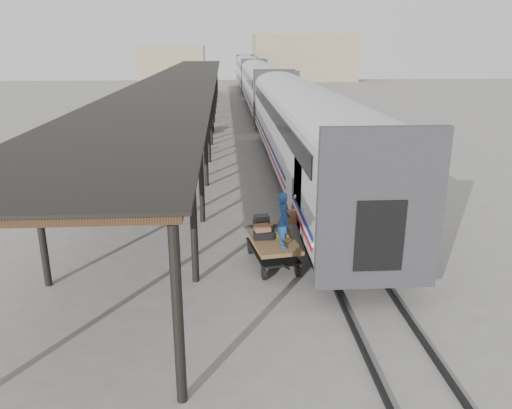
{
  "coord_description": "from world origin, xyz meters",
  "views": [
    {
      "loc": [
        -0.45,
        -14.91,
        6.44
      ],
      "look_at": [
        0.47,
        -0.3,
        1.7
      ],
      "focal_mm": 35.0,
      "sensor_mm": 36.0,
      "label": 1
    }
  ],
  "objects_px": {
    "porter": "(284,220)",
    "pedestrian": "(172,148)",
    "baggage_cart": "(272,245)",
    "luggage_tug": "(195,127)"
  },
  "relations": [
    {
      "from": "baggage_cart",
      "to": "porter",
      "type": "distance_m",
      "value": 1.23
    },
    {
      "from": "luggage_tug",
      "to": "porter",
      "type": "distance_m",
      "value": 23.45
    },
    {
      "from": "porter",
      "to": "pedestrian",
      "type": "distance_m",
      "value": 15.37
    },
    {
      "from": "baggage_cart",
      "to": "porter",
      "type": "height_order",
      "value": "porter"
    },
    {
      "from": "luggage_tug",
      "to": "porter",
      "type": "relative_size",
      "value": 1.06
    },
    {
      "from": "luggage_tug",
      "to": "porter",
      "type": "xyz_separation_m",
      "value": [
        3.79,
        -23.12,
        1.02
      ]
    },
    {
      "from": "luggage_tug",
      "to": "pedestrian",
      "type": "xyz_separation_m",
      "value": [
        -0.8,
        -8.48,
        0.2
      ]
    },
    {
      "from": "porter",
      "to": "pedestrian",
      "type": "bearing_deg",
      "value": 12.41
    },
    {
      "from": "pedestrian",
      "to": "baggage_cart",
      "type": "bearing_deg",
      "value": 123.7
    },
    {
      "from": "baggage_cart",
      "to": "porter",
      "type": "bearing_deg",
      "value": -78.21
    }
  ]
}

